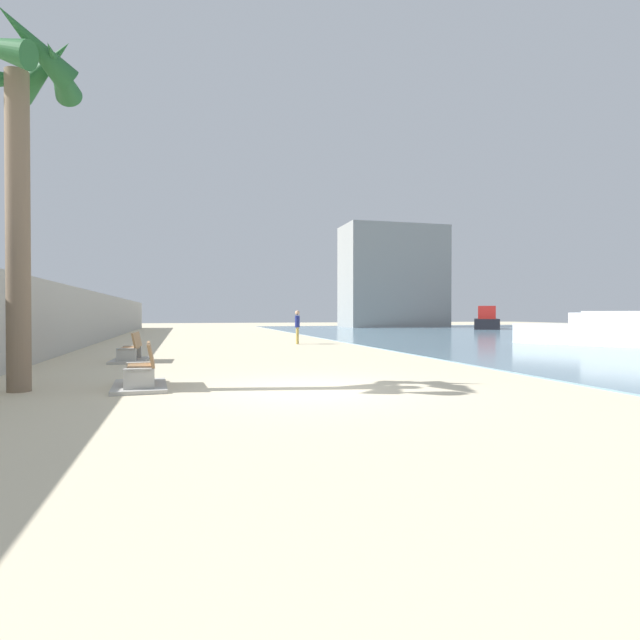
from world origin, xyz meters
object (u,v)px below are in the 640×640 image
(bench_near, at_px, (141,377))
(palm_tree, at_px, (18,115))
(boat_outer, at_px, (601,332))
(boat_distant, at_px, (486,321))
(bench_far, at_px, (130,355))
(person_walking, at_px, (297,324))
(boat_far_right, at_px, (584,328))

(bench_near, bearing_deg, palm_tree, 177.75)
(bench_near, xyz_separation_m, boat_outer, (20.73, 9.12, 0.46))
(palm_tree, distance_m, boat_distant, 48.22)
(bench_far, height_order, boat_outer, boat_outer)
(boat_distant, bearing_deg, bench_near, -131.66)
(palm_tree, bearing_deg, person_walking, 58.14)
(bench_near, height_order, bench_far, same)
(person_walking, height_order, boat_distant, boat_distant)
(palm_tree, height_order, boat_distant, palm_tree)
(person_walking, distance_m, boat_outer, 15.12)
(boat_outer, bearing_deg, bench_near, -156.27)
(person_walking, height_order, boat_outer, person_walking)
(palm_tree, xyz_separation_m, boat_distant, (33.24, 34.60, -4.80))
(palm_tree, height_order, bench_near, palm_tree)
(person_walking, height_order, boat_far_right, person_walking)
(bench_near, distance_m, person_walking, 16.08)
(boat_outer, bearing_deg, bench_far, -173.12)
(boat_outer, bearing_deg, boat_far_right, 51.99)
(bench_far, xyz_separation_m, boat_far_right, (28.07, 10.92, 0.40))
(bench_near, distance_m, bench_far, 6.57)
(boat_distant, height_order, boat_outer, boat_distant)
(boat_outer, bearing_deg, boat_distant, 68.38)
(bench_near, relative_size, bench_far, 1.01)
(bench_near, height_order, boat_far_right, boat_far_right)
(boat_distant, relative_size, boat_far_right, 1.34)
(person_walking, xyz_separation_m, boat_far_right, (20.57, 2.82, -0.41))
(bench_far, height_order, boat_distant, boat_distant)
(boat_far_right, bearing_deg, bench_far, -158.75)
(bench_far, distance_m, boat_distant, 42.42)
(bench_near, distance_m, boat_outer, 22.65)
(bench_far, bearing_deg, palm_tree, -103.41)
(palm_tree, relative_size, boat_distant, 1.04)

